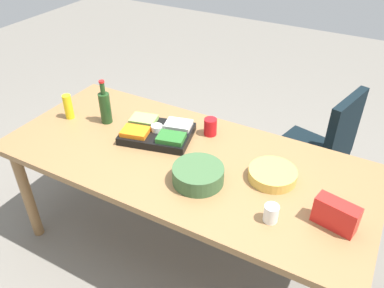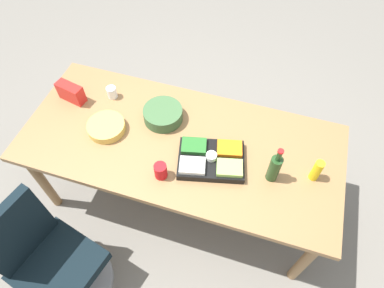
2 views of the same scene
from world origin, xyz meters
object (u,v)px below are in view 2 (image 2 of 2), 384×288
(office_chair, at_px, (54,264))
(veggie_tray, at_px, (211,159))
(salad_bowl, at_px, (163,114))
(conference_table, at_px, (180,148))
(paper_cup, at_px, (112,92))
(red_solo_cup, at_px, (161,171))
(chip_bowl, at_px, (106,127))
(chip_bag_red, at_px, (71,92))
(wine_bottle, at_px, (274,168))
(mustard_bottle, at_px, (317,170))

(office_chair, bearing_deg, veggie_tray, -135.56)
(salad_bowl, bearing_deg, conference_table, 138.91)
(office_chair, bearing_deg, paper_cup, -88.92)
(red_solo_cup, distance_m, paper_cup, 0.78)
(salad_bowl, distance_m, chip_bowl, 0.40)
(veggie_tray, bearing_deg, chip_bag_red, -11.31)
(office_chair, xyz_separation_m, wine_bottle, (-1.22, -0.82, 0.55))
(mustard_bottle, xyz_separation_m, paper_cup, (1.49, -0.25, -0.04))
(mustard_bottle, bearing_deg, veggie_tray, 7.45)
(office_chair, relative_size, red_solo_cup, 8.71)
(wine_bottle, height_order, paper_cup, wine_bottle)
(mustard_bottle, bearing_deg, red_solo_cup, 16.63)
(office_chair, bearing_deg, chip_bowl, -94.84)
(veggie_tray, height_order, chip_bag_red, chip_bag_red)
(conference_table, distance_m, office_chair, 1.14)
(conference_table, bearing_deg, veggie_tray, 158.66)
(red_solo_cup, bearing_deg, veggie_tray, -145.25)
(chip_bag_red, height_order, red_solo_cup, chip_bag_red)
(chip_bowl, bearing_deg, salad_bowl, -148.15)
(mustard_bottle, relative_size, wine_bottle, 0.56)
(veggie_tray, distance_m, red_solo_cup, 0.33)
(mustard_bottle, xyz_separation_m, chip_bowl, (1.40, 0.04, -0.05))
(mustard_bottle, distance_m, chip_bowl, 1.40)
(mustard_bottle, distance_m, wine_bottle, 0.26)
(red_solo_cup, height_order, salad_bowl, red_solo_cup)
(salad_bowl, height_order, chip_bowl, salad_bowl)
(veggie_tray, relative_size, mustard_bottle, 2.86)
(office_chair, xyz_separation_m, chip_bowl, (-0.07, -0.85, 0.46))
(conference_table, relative_size, paper_cup, 24.11)
(wine_bottle, bearing_deg, conference_table, -7.98)
(red_solo_cup, bearing_deg, paper_cup, -42.08)
(wine_bottle, bearing_deg, red_solo_cup, 16.41)
(salad_bowl, distance_m, paper_cup, 0.44)
(veggie_tray, height_order, red_solo_cup, red_solo_cup)
(conference_table, bearing_deg, mustard_bottle, 179.28)
(office_chair, distance_m, chip_bag_red, 1.19)
(red_solo_cup, xyz_separation_m, wine_bottle, (-0.66, -0.20, 0.06))
(paper_cup, bearing_deg, veggie_tray, 158.57)
(mustard_bottle, bearing_deg, office_chair, 31.40)
(salad_bowl, bearing_deg, paper_cup, -11.16)
(salad_bowl, distance_m, wine_bottle, 0.85)
(conference_table, xyz_separation_m, chip_bag_red, (0.88, -0.13, 0.15))
(conference_table, distance_m, chip_bag_red, 0.90)
(wine_bottle, bearing_deg, paper_cup, -14.81)
(chip_bag_red, bearing_deg, red_solo_cup, 154.03)
(chip_bag_red, bearing_deg, conference_table, 171.63)
(mustard_bottle, bearing_deg, chip_bag_red, -4.55)
(chip_bag_red, xyz_separation_m, wine_bottle, (-1.51, 0.22, 0.04))
(salad_bowl, bearing_deg, red_solo_cup, 108.60)
(conference_table, relative_size, office_chair, 2.27)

